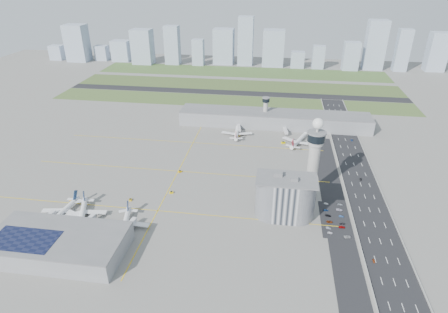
# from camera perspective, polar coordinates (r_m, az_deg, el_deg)

# --- Properties ---
(ground) EXTENTS (1000.00, 1000.00, 0.00)m
(ground) POSITION_cam_1_polar(r_m,az_deg,el_deg) (298.50, -0.98, -5.60)
(ground) COLOR gray
(grass_strip_0) EXTENTS (480.00, 50.00, 0.08)m
(grass_strip_0) POSITION_cam_1_polar(r_m,az_deg,el_deg) (503.18, 0.89, 8.44)
(grass_strip_0) COLOR #465E2C
(grass_strip_0) RESTS_ON ground
(grass_strip_1) EXTENTS (480.00, 60.00, 0.08)m
(grass_strip_1) POSITION_cam_1_polar(r_m,az_deg,el_deg) (574.20, 1.89, 10.81)
(grass_strip_1) COLOR #3E5327
(grass_strip_1) RESTS_ON ground
(grass_strip_2) EXTENTS (480.00, 70.00, 0.08)m
(grass_strip_2) POSITION_cam_1_polar(r_m,az_deg,el_deg) (650.94, 2.72, 12.76)
(grass_strip_2) COLOR #486730
(grass_strip_2) RESTS_ON ground
(runway) EXTENTS (480.00, 22.00, 0.10)m
(runway) POSITION_cam_1_polar(r_m,az_deg,el_deg) (538.07, 1.41, 9.69)
(runway) COLOR black
(runway) RESTS_ON ground
(highway) EXTENTS (28.00, 500.00, 0.10)m
(highway) POSITION_cam_1_polar(r_m,az_deg,el_deg) (304.62, 21.07, -6.92)
(highway) COLOR black
(highway) RESTS_ON ground
(barrier_left) EXTENTS (0.60, 500.00, 1.20)m
(barrier_left) POSITION_cam_1_polar(r_m,az_deg,el_deg) (301.25, 18.49, -6.73)
(barrier_left) COLOR #9E9E99
(barrier_left) RESTS_ON ground
(barrier_right) EXTENTS (0.60, 500.00, 1.20)m
(barrier_right) POSITION_cam_1_polar(r_m,az_deg,el_deg) (308.02, 23.63, -6.93)
(barrier_right) COLOR #9E9E99
(barrier_right) RESTS_ON ground
(landside_road) EXTENTS (18.00, 260.00, 0.08)m
(landside_road) POSITION_cam_1_polar(r_m,az_deg,el_deg) (291.36, 16.61, -7.81)
(landside_road) COLOR black
(landside_road) RESTS_ON ground
(parking_lot) EXTENTS (20.00, 44.00, 0.10)m
(parking_lot) POSITION_cam_1_polar(r_m,az_deg,el_deg) (281.31, 16.49, -9.18)
(parking_lot) COLOR black
(parking_lot) RESTS_ON ground
(taxiway_line_h_0) EXTENTS (260.00, 0.60, 0.01)m
(taxiway_line_h_0) POSITION_cam_1_polar(r_m,az_deg,el_deg) (282.93, -10.07, -8.14)
(taxiway_line_h_0) COLOR yellow
(taxiway_line_h_0) RESTS_ON ground
(taxiway_line_h_1) EXTENTS (260.00, 0.60, 0.01)m
(taxiway_line_h_1) POSITION_cam_1_polar(r_m,az_deg,el_deg) (331.31, -6.99, -2.24)
(taxiway_line_h_1) COLOR yellow
(taxiway_line_h_1) RESTS_ON ground
(taxiway_line_h_2) EXTENTS (260.00, 0.60, 0.01)m
(taxiway_line_h_2) POSITION_cam_1_polar(r_m,az_deg,el_deg) (382.98, -4.74, 2.12)
(taxiway_line_h_2) COLOR yellow
(taxiway_line_h_2) RESTS_ON ground
(taxiway_line_v) EXTENTS (0.60, 260.00, 0.01)m
(taxiway_line_v) POSITION_cam_1_polar(r_m,az_deg,el_deg) (331.31, -6.99, -2.24)
(taxiway_line_v) COLOR yellow
(taxiway_line_v) RESTS_ON ground
(control_tower) EXTENTS (14.00, 14.00, 64.50)m
(control_tower) POSITION_cam_1_polar(r_m,az_deg,el_deg) (286.82, 13.58, 0.18)
(control_tower) COLOR #ADAAA5
(control_tower) RESTS_ON ground
(secondary_tower) EXTENTS (8.60, 8.60, 31.90)m
(secondary_tower) POSITION_cam_1_polar(r_m,az_deg,el_deg) (422.59, 6.35, 7.25)
(secondary_tower) COLOR #ADAAA5
(secondary_tower) RESTS_ON ground
(admin_building) EXTENTS (42.00, 24.00, 33.50)m
(admin_building) POSITION_cam_1_polar(r_m,az_deg,el_deg) (269.04, 9.29, -6.17)
(admin_building) COLOR #B2B2B7
(admin_building) RESTS_ON ground
(terminal_pier) EXTENTS (210.00, 32.00, 15.80)m
(terminal_pier) POSITION_cam_1_polar(r_m,az_deg,el_deg) (424.38, 7.61, 5.69)
(terminal_pier) COLOR gray
(terminal_pier) RESTS_ON ground
(near_terminal) EXTENTS (84.00, 42.00, 13.00)m
(near_terminal) POSITION_cam_1_polar(r_m,az_deg,el_deg) (261.18, -24.05, -12.08)
(near_terminal) COLOR gray
(near_terminal) RESTS_ON ground
(airplane_near_a) EXTENTS (37.74, 42.93, 11.02)m
(airplane_near_a) POSITION_cam_1_polar(r_m,az_deg,el_deg) (293.91, -23.57, -7.49)
(airplane_near_a) COLOR white
(airplane_near_a) RESTS_ON ground
(airplane_near_b) EXTENTS (46.08, 49.49, 11.18)m
(airplane_near_b) POSITION_cam_1_polar(r_m,az_deg,el_deg) (286.70, -20.84, -7.83)
(airplane_near_b) COLOR white
(airplane_near_b) RESTS_ON ground
(airplane_near_c) EXTENTS (41.78, 46.20, 11.08)m
(airplane_near_c) POSITION_cam_1_polar(r_m,az_deg,el_deg) (266.68, -14.94, -9.72)
(airplane_near_c) COLOR white
(airplane_near_c) RESTS_ON ground
(airplane_far_a) EXTENTS (35.03, 40.47, 10.81)m
(airplane_far_a) POSITION_cam_1_polar(r_m,az_deg,el_deg) (397.74, 1.97, 4.03)
(airplane_far_a) COLOR white
(airplane_far_a) RESTS_ON ground
(airplane_far_b) EXTENTS (47.90, 51.31, 11.53)m
(airplane_far_b) POSITION_cam_1_polar(r_m,az_deg,el_deg) (385.43, 11.39, 2.76)
(airplane_far_b) COLOR white
(airplane_far_b) RESTS_ON ground
(jet_bridge_near_0) EXTENTS (5.39, 14.31, 5.70)m
(jet_bridge_near_0) POSITION_cam_1_polar(r_m,az_deg,el_deg) (289.51, -26.10, -9.28)
(jet_bridge_near_0) COLOR silver
(jet_bridge_near_0) RESTS_ON ground
(jet_bridge_near_1) EXTENTS (5.39, 14.31, 5.70)m
(jet_bridge_near_1) POSITION_cam_1_polar(r_m,az_deg,el_deg) (274.69, -20.81, -10.21)
(jet_bridge_near_1) COLOR silver
(jet_bridge_near_1) RESTS_ON ground
(jet_bridge_near_2) EXTENTS (5.39, 14.31, 5.70)m
(jet_bridge_near_2) POSITION_cam_1_polar(r_m,az_deg,el_deg) (262.48, -14.93, -11.13)
(jet_bridge_near_2) COLOR silver
(jet_bridge_near_2) RESTS_ON ground
(jet_bridge_far_0) EXTENTS (5.39, 14.31, 5.70)m
(jet_bridge_far_0) POSITION_cam_1_polar(r_m,az_deg,el_deg) (413.30, 2.23, 4.56)
(jet_bridge_far_0) COLOR silver
(jet_bridge_far_0) RESTS_ON ground
(jet_bridge_far_1) EXTENTS (5.39, 14.31, 5.70)m
(jet_bridge_far_1) POSITION_cam_1_polar(r_m,az_deg,el_deg) (411.56, 9.18, 4.12)
(jet_bridge_far_1) COLOR silver
(jet_bridge_far_1) RESTS_ON ground
(tug_0) EXTENTS (2.53, 3.21, 1.67)m
(tug_0) POSITION_cam_1_polar(r_m,az_deg,el_deg) (313.01, -22.26, -6.01)
(tug_0) COLOR orange
(tug_0) RESTS_ON ground
(tug_1) EXTENTS (2.57, 3.18, 1.62)m
(tug_1) POSITION_cam_1_polar(r_m,az_deg,el_deg) (298.12, -14.08, -6.39)
(tug_1) COLOR gold
(tug_1) RESTS_ON ground
(tug_2) EXTENTS (3.54, 3.11, 1.72)m
(tug_2) POSITION_cam_1_polar(r_m,az_deg,el_deg) (300.87, -8.04, -5.42)
(tug_2) COLOR yellow
(tug_2) RESTS_ON ground
(tug_3) EXTENTS (3.43, 3.43, 1.67)m
(tug_3) POSITION_cam_1_polar(r_m,az_deg,el_deg) (329.10, -6.72, -2.27)
(tug_3) COLOR #EEA500
(tug_3) RESTS_ON ground
(tug_4) EXTENTS (3.14, 4.00, 2.07)m
(tug_4) POSITION_cam_1_polar(r_m,az_deg,el_deg) (396.85, 2.24, 3.28)
(tug_4) COLOR yellow
(tug_4) RESTS_ON ground
(tug_5) EXTENTS (4.37, 3.88, 2.11)m
(tug_5) POSITION_cam_1_polar(r_m,az_deg,el_deg) (384.37, 9.02, 2.13)
(tug_5) COLOR #D3BD00
(tug_5) RESTS_ON ground
(car_lot_0) EXTENTS (3.44, 1.58, 1.15)m
(car_lot_0) POSITION_cam_1_polar(r_m,az_deg,el_deg) (267.25, 15.85, -11.10)
(car_lot_0) COLOR white
(car_lot_0) RESTS_ON ground
(car_lot_1) EXTENTS (3.60, 1.74, 1.14)m
(car_lot_1) POSITION_cam_1_polar(r_m,az_deg,el_deg) (271.21, 15.65, -10.44)
(car_lot_1) COLOR gray
(car_lot_1) RESTS_ON ground
(car_lot_2) EXTENTS (4.33, 2.13, 1.18)m
(car_lot_2) POSITION_cam_1_polar(r_m,az_deg,el_deg) (277.13, 15.79, -9.54)
(car_lot_2) COLOR maroon
(car_lot_2) RESTS_ON ground
(car_lot_3) EXTENTS (4.31, 2.33, 1.19)m
(car_lot_3) POSITION_cam_1_polar(r_m,az_deg,el_deg) (283.04, 15.59, -8.66)
(car_lot_3) COLOR black
(car_lot_3) RESTS_ON ground
(car_lot_4) EXTENTS (3.71, 1.79, 1.22)m
(car_lot_4) POSITION_cam_1_polar(r_m,az_deg,el_deg) (288.26, 15.27, -7.88)
(car_lot_4) COLOR navy
(car_lot_4) RESTS_ON ground
(car_lot_5) EXTENTS (3.40, 1.53, 1.08)m
(car_lot_5) POSITION_cam_1_polar(r_m,az_deg,el_deg) (295.52, 15.29, -6.95)
(car_lot_5) COLOR white
(car_lot_5) RESTS_ON ground
(car_lot_6) EXTENTS (4.85, 2.73, 1.28)m
(car_lot_6) POSITION_cam_1_polar(r_m,az_deg,el_deg) (267.02, 18.30, -11.53)
(car_lot_6) COLOR #AAAAAC
(car_lot_6) RESTS_ON ground
(car_lot_7) EXTENTS (4.56, 2.17, 1.28)m
(car_lot_7) POSITION_cam_1_polar(r_m,az_deg,el_deg) (274.47, 17.53, -10.21)
(car_lot_7) COLOR #990607
(car_lot_7) RESTS_ON ground
(car_lot_8) EXTENTS (3.95, 2.00, 1.29)m
(car_lot_8) POSITION_cam_1_polar(r_m,az_deg,el_deg) (277.84, 17.58, -9.71)
(car_lot_8) COLOR #29282E
(car_lot_8) RESTS_ON ground
(car_lot_9) EXTENTS (3.60, 1.47, 1.16)m
(car_lot_9) POSITION_cam_1_polar(r_m,az_deg,el_deg) (284.96, 17.45, -8.68)
(car_lot_9) COLOR navy
(car_lot_9) RESTS_ON ground
(car_lot_10) EXTENTS (4.44, 2.44, 1.18)m
(car_lot_10) POSITION_cam_1_polar(r_m,az_deg,el_deg) (291.43, 17.17, -7.75)
(car_lot_10) COLOR white
(car_lot_10) RESTS_ON ground
(car_lot_11) EXTENTS (4.10, 2.11, 1.14)m
(car_lot_11) POSITION_cam_1_polar(r_m,az_deg,el_deg) (297.71, 17.25, -6.97)
(car_lot_11) COLOR #98A0AA
(car_lot_11) RESTS_ON ground
(car_hw_0) EXTENTS (1.34, 3.26, 1.11)m
(car_hw_0) POSITION_cam_1_polar(r_m,az_deg,el_deg) (254.11, 21.88, -14.54)
(car_hw_0) COLOR #8B3614
(car_hw_0) RESTS_ON ground
(car_hw_1) EXTENTS (1.77, 4.00, 1.28)m
(car_hw_1) POSITION_cam_1_polar(r_m,az_deg,el_deg) (336.19, 20.09, -3.26)
(car_hw_1) COLOR black
(car_hw_1) RESTS_ON ground
(car_hw_2) EXTENTS (2.31, 4.46, 1.20)m
(car_hw_2) POSITION_cam_1_polar(r_m,az_deg,el_deg) (407.94, 18.90, 2.38)
(car_hw_2) COLOR navy
(car_hw_2) RESTS_ON ground
(car_hw_4) EXTENTS (2.10, 3.92, 1.27)m
(car_hw_4) POSITION_cam_1_polar(r_m,az_deg,el_deg) (462.00, 16.10, 5.69)
(car_hw_4) COLOR gray
(car_hw_4) RESTS_ON ground
(skyline_bldg_0) EXTENTS (24.05, 19.24, 26.50)m
(skyline_bldg_0) POSITION_cam_1_polar(r_m,az_deg,el_deg) (803.50, -24.09, 14.27)
(skyline_bldg_0) COLOR #9EADC1
(skyline_bldg_0) RESTS_ON ground
(skyline_bldg_1) EXTENTS (37.63, 30.10, 65.60)m
(skyline_bldg_1) POSITION_cam_1_polar(r_m,az_deg,el_deg) (773.23, -21.47, 15.80)
(skyline_bldg_1) COLOR #9EADC1
(skyline_bldg_1) RESTS_ON ground
(skyline_bldg_2) EXTENTS (22.81, 18.25, 26.79)m
(skyline_bldg_2) POSITION_cam_1_polar(r_m,az_deg,el_deg) (769.37, -18.09, 14.78)
(skyline_bldg_2) COLOR #9EADC1
(skyline_bldg_2) RESTS_ON ground
(skyline_bldg_3) EXTENTS (32.30, 25.84, 36.93)m
(skyline_bldg_3) POSITION_cam_1_polar(r_m,az_deg,el_deg) (753.55, -15.36, 15.29)
(skyline_bldg_3) COLOR #9EADC1
(skyline_bldg_3) RESTS_ON ground
(skyline_bldg_4) EXTENTS (35.81, 28.65, 60.36)m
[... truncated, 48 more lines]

